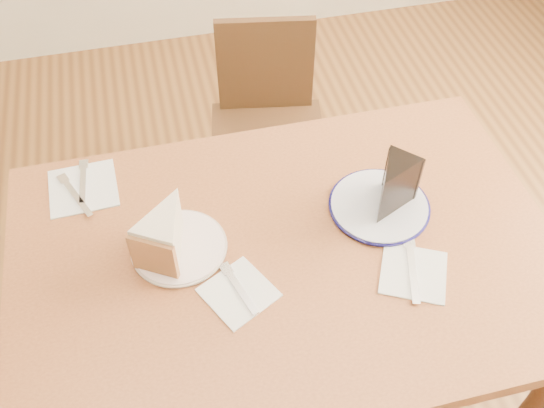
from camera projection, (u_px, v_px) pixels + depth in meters
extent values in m
plane|color=#4A2B13|center=(282.00, 394.00, 1.89)|extent=(4.00, 4.00, 0.00)
cube|color=brown|center=(286.00, 256.00, 1.34)|extent=(1.20, 0.80, 0.04)
cylinder|color=#34180F|center=(75.00, 275.00, 1.75)|extent=(0.06, 0.06, 0.71)
cylinder|color=#34180F|center=(422.00, 209.00, 1.92)|extent=(0.06, 0.06, 0.71)
cube|color=black|center=(269.00, 142.00, 2.04)|extent=(0.44, 0.44, 0.04)
cylinder|color=black|center=(308.00, 152.00, 2.32)|extent=(0.03, 0.03, 0.39)
cylinder|color=black|center=(224.00, 156.00, 2.30)|extent=(0.03, 0.03, 0.39)
cylinder|color=black|center=(318.00, 217.00, 2.11)|extent=(0.03, 0.03, 0.39)
cylinder|color=black|center=(225.00, 221.00, 2.09)|extent=(0.03, 0.03, 0.39)
cube|color=black|center=(265.00, 65.00, 2.01)|extent=(0.32, 0.08, 0.34)
cylinder|color=white|center=(179.00, 247.00, 1.32)|extent=(0.20, 0.20, 0.01)
cylinder|color=white|center=(379.00, 206.00, 1.40)|extent=(0.22, 0.22, 0.01)
cube|color=white|center=(239.00, 293.00, 1.25)|extent=(0.18, 0.18, 0.00)
cube|color=white|center=(413.00, 273.00, 1.28)|extent=(0.18, 0.18, 0.00)
cube|color=white|center=(83.00, 188.00, 1.44)|extent=(0.16, 0.16, 0.00)
cube|color=silver|center=(239.00, 289.00, 1.25)|extent=(0.06, 0.14, 0.00)
cube|color=silver|center=(412.00, 270.00, 1.28)|extent=(0.06, 0.17, 0.00)
cube|color=silver|center=(83.00, 181.00, 1.45)|extent=(0.02, 0.14, 0.00)
cube|color=silver|center=(76.00, 195.00, 1.42)|extent=(0.08, 0.15, 0.00)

